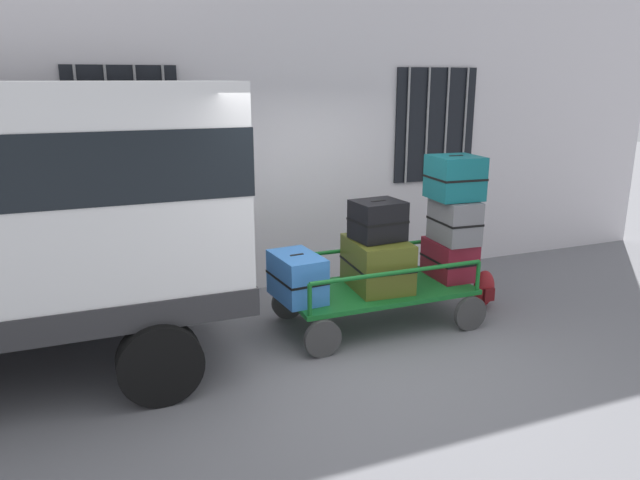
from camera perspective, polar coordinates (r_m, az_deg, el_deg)
ground_plane at (r=5.96m, az=2.73°, el=-10.63°), size 40.00×40.00×0.00m
building_wall at (r=7.44m, az=-4.36°, el=14.42°), size 12.00×0.38×5.00m
luggage_cart at (r=6.46m, az=5.56°, el=-5.24°), size 2.07×1.09×0.43m
cart_railing at (r=6.34m, az=5.65°, el=-2.24°), size 1.96×0.95×0.34m
suitcase_left_bottom at (r=6.02m, az=-2.23°, el=-3.58°), size 0.48×0.70×0.47m
suitcase_midleft_bottom at (r=6.37m, az=5.54°, el=-2.27°), size 0.63×0.82×0.53m
suitcase_midleft_middle at (r=6.25m, az=5.59°, el=1.93°), size 0.55×0.48×0.42m
suitcase_center_bottom at (r=6.84m, az=12.39°, el=-1.79°), size 0.44×0.62×0.43m
suitcase_center_middle at (r=6.68m, az=12.85°, el=1.81°), size 0.42×0.60×0.48m
suitcase_center_top at (r=6.63m, az=12.89°, el=5.91°), size 0.55×0.55×0.48m
backpack at (r=7.23m, az=15.55°, el=-4.55°), size 0.27×0.22×0.44m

